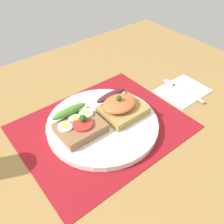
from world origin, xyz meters
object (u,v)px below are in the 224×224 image
object	(u,v)px
plate	(103,124)
fork	(181,90)
sandwich_egg_tomato	(79,125)
napkin	(183,90)
sandwich_salmon	(121,106)

from	to	relation	value
plate	fork	size ratio (longest dim) A/B	1.89
sandwich_egg_tomato	napkin	bearing A→B (deg)	-7.04
napkin	fork	xyz separation A→B (cm)	(-0.55, 0.15, 0.46)
napkin	sandwich_salmon	bearing A→B (deg)	172.96
sandwich_egg_tomato	fork	distance (cm)	33.34
plate	fork	distance (cm)	27.23
sandwich_salmon	napkin	world-z (taller)	sandwich_salmon
sandwich_salmon	napkin	size ratio (longest dim) A/B	0.75
napkin	fork	bearing A→B (deg)	164.90
sandwich_egg_tomato	sandwich_salmon	bearing A→B (deg)	-7.03
sandwich_egg_tomato	fork	bearing A→B (deg)	-6.90
plate	sandwich_salmon	xyz separation A→B (cm)	(5.71, -0.13, 2.73)
sandwich_egg_tomato	plate	bearing A→B (deg)	-12.45
sandwich_egg_tomato	fork	size ratio (longest dim) A/B	0.72
plate	sandwich_egg_tomato	xyz separation A→B (cm)	(-5.90, 1.30, 2.36)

